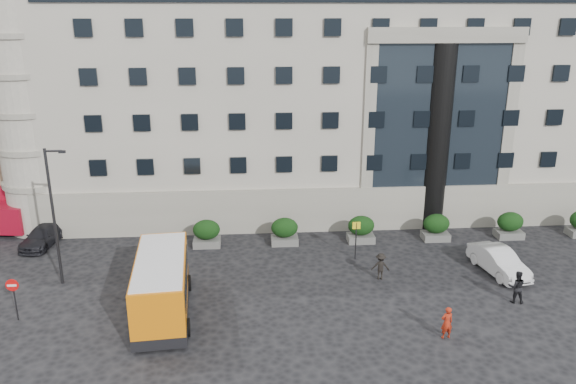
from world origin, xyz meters
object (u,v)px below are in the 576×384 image
object	(u,v)px
street_lamp	(54,212)
pedestrian_c	(381,266)
hedge_a	(207,233)
parked_car_d	(42,207)
parked_car_c	(43,236)
hedge_e	(510,225)
no_entry_sign	(13,291)
hedge_d	(436,227)
pedestrian_b	(517,287)
pedestrian_a	(447,323)
hedge_c	(361,229)
red_truck	(26,203)
hedge_b	(285,231)
white_taxi	(499,261)
bus_stop_sign	(356,234)
minibus	(162,284)

from	to	relation	value
street_lamp	pedestrian_c	world-z (taller)	street_lamp
hedge_a	parked_car_d	xyz separation A→B (m)	(-13.00, 6.88, -0.30)
parked_car_c	hedge_a	bearing A→B (deg)	3.18
hedge_e	no_entry_sign	size ratio (longest dim) A/B	0.79
hedge_d	pedestrian_b	world-z (taller)	hedge_d
hedge_e	parked_car_c	distance (m)	31.81
hedge_d	pedestrian_a	bearing A→B (deg)	-105.90
hedge_c	pedestrian_b	xyz separation A→B (m)	(6.71, -8.82, -0.02)
hedge_c	red_truck	world-z (taller)	red_truck
red_truck	pedestrian_a	bearing A→B (deg)	-25.53
hedge_a	no_entry_sign	size ratio (longest dim) A/B	0.79
hedge_b	hedge_c	bearing A→B (deg)	0.00
street_lamp	red_truck	world-z (taller)	street_lamp
hedge_c	white_taxi	size ratio (longest dim) A/B	0.40
hedge_e	street_lamp	xyz separation A→B (m)	(-28.74, -4.80, 3.44)
pedestrian_c	hedge_e	bearing A→B (deg)	-140.75
hedge_e	parked_car_c	size ratio (longest dim) A/B	0.43
no_entry_sign	pedestrian_c	world-z (taller)	no_entry_sign
hedge_c	pedestrian_a	size ratio (longest dim) A/B	1.11
hedge_c	street_lamp	size ratio (longest dim) A/B	0.23
pedestrian_a	street_lamp	bearing A→B (deg)	-27.20
pedestrian_b	bus_stop_sign	bearing A→B (deg)	-24.93
pedestrian_a	pedestrian_c	bearing A→B (deg)	-82.30
hedge_b	parked_car_c	xyz separation A→B (m)	(-16.19, 0.98, -0.31)
hedge_b	hedge_a	bearing A→B (deg)	180.00
street_lamp	pedestrian_c	size ratio (longest dim) A/B	4.94
hedge_b	no_entry_sign	world-z (taller)	no_entry_sign
street_lamp	parked_car_d	size ratio (longest dim) A/B	1.77
hedge_a	hedge_d	world-z (taller)	same
hedge_b	no_entry_sign	bearing A→B (deg)	-148.10
hedge_b	bus_stop_sign	world-z (taller)	bus_stop_sign
bus_stop_sign	parked_car_c	size ratio (longest dim) A/B	0.59
no_entry_sign	pedestrian_b	distance (m)	26.12
pedestrian_c	hedge_c	bearing A→B (deg)	-78.63
hedge_d	hedge_e	world-z (taller)	same
pedestrian_a	pedestrian_b	bearing A→B (deg)	-155.11
street_lamp	red_truck	xyz separation A→B (m)	(-5.50, 9.89, -2.76)
hedge_d	parked_car_c	size ratio (longest dim) A/B	0.43
white_taxi	pedestrian_b	world-z (taller)	pedestrian_b
hedge_a	pedestrian_c	xyz separation A→B (m)	(10.45, -5.60, -0.12)
hedge_d	pedestrian_a	world-z (taller)	hedge_d
hedge_c	pedestrian_a	xyz separation A→B (m)	(1.79, -11.96, -0.10)
street_lamp	no_entry_sign	world-z (taller)	street_lamp
parked_car_c	parked_car_d	xyz separation A→B (m)	(-2.01, 5.90, 0.01)
hedge_a	hedge_c	size ratio (longest dim) A/B	1.00
hedge_a	red_truck	bearing A→B (deg)	159.25
hedge_e	pedestrian_b	world-z (taller)	hedge_e
hedge_c	parked_car_d	xyz separation A→B (m)	(-23.40, 6.88, -0.30)
hedge_a	white_taxi	bearing A→B (deg)	-16.66
street_lamp	minibus	size ratio (longest dim) A/B	1.06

